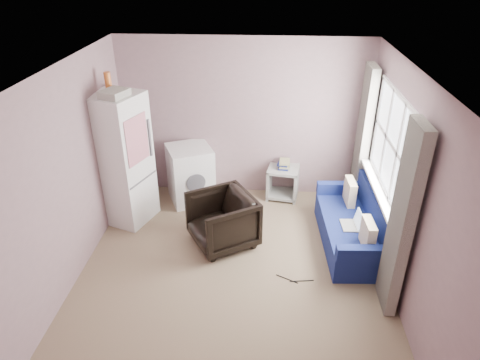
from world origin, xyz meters
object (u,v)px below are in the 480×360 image
object	(u,v)px
fridge	(122,159)
sofa	(356,228)
washing_machine	(190,173)
armchair	(222,218)
side_table	(283,180)

from	to	relation	value
fridge	sofa	distance (m)	3.37
washing_machine	fridge	bearing A→B (deg)	-169.60
armchair	side_table	distance (m)	1.56
armchair	fridge	world-z (taller)	fridge
side_table	fridge	bearing A→B (deg)	-161.71
washing_machine	side_table	world-z (taller)	washing_machine
washing_machine	sofa	xyz separation A→B (m)	(2.42, -1.05, -0.20)
side_table	washing_machine	bearing A→B (deg)	-173.13
fridge	washing_machine	size ratio (longest dim) A/B	2.41
fridge	side_table	xyz separation A→B (m)	(2.31, 0.76, -0.66)
fridge	washing_machine	distance (m)	1.14
armchair	fridge	xyz separation A→B (m)	(-1.47, 0.55, 0.57)
armchair	fridge	bearing A→B (deg)	-141.65
armchair	washing_machine	distance (m)	1.30
armchair	side_table	xyz separation A→B (m)	(0.84, 1.31, -0.10)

